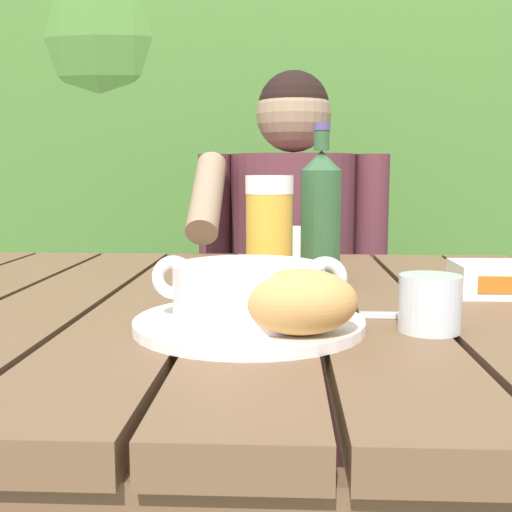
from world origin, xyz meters
name	(u,v)px	position (x,y,z in m)	size (l,w,h in m)	color
dining_table	(261,360)	(0.00, 0.00, 0.66)	(1.30, 0.97, 0.75)	brown
hedge_backdrop	(285,134)	(0.03, 1.67, 1.07)	(3.16, 0.98, 1.98)	#487731
chair_near_diner	(291,333)	(0.05, 0.92, 0.46)	(0.45, 0.47, 0.91)	brown
person_eating	(291,263)	(0.05, 0.72, 0.70)	(0.48, 0.47, 1.18)	#592B34
serving_plate	(249,323)	(-0.01, -0.18, 0.76)	(0.26, 0.26, 0.01)	white
soup_bowl	(249,290)	(-0.01, -0.18, 0.80)	(0.22, 0.17, 0.07)	white
bread_roll	(302,302)	(0.05, -0.24, 0.80)	(0.13, 0.11, 0.07)	tan
beer_glass	(269,233)	(0.01, 0.07, 0.84)	(0.07, 0.07, 0.17)	gold
beer_bottle	(321,214)	(0.09, 0.14, 0.86)	(0.06, 0.06, 0.25)	#305832
water_glass_small	(430,303)	(0.19, -0.18, 0.78)	(0.07, 0.07, 0.06)	silver
butter_tub	(500,279)	(0.34, 0.04, 0.77)	(0.13, 0.10, 0.05)	white
table_knife	(356,314)	(0.12, -0.11, 0.76)	(0.17, 0.02, 0.01)	silver
diner_bowl	(295,245)	(0.05, 0.39, 0.78)	(0.14, 0.14, 0.06)	white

